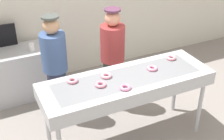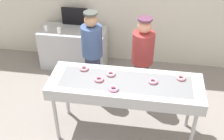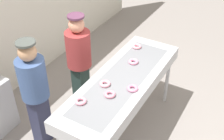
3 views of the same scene
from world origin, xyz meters
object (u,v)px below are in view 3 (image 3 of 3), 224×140
at_px(worker_assistant, 35,89).
at_px(strawberry_donut_0, 133,62).
at_px(strawberry_donut_2, 105,84).
at_px(strawberry_donut_4, 110,94).
at_px(worker_baker, 79,58).
at_px(strawberry_donut_1, 137,46).
at_px(strawberry_donut_3, 81,101).
at_px(strawberry_donut_5, 133,88).
at_px(fryer_conveyor, 123,84).

bearing_deg(worker_assistant, strawberry_donut_0, 146.60).
bearing_deg(strawberry_donut_2, strawberry_donut_4, -133.31).
relative_size(strawberry_donut_4, worker_baker, 0.08).
height_order(strawberry_donut_1, strawberry_donut_4, same).
distance_m(strawberry_donut_3, worker_baker, 1.07).
xyz_separation_m(strawberry_donut_1, worker_assistant, (-1.47, 0.73, -0.09)).
xyz_separation_m(strawberry_donut_4, strawberry_donut_5, (0.24, -0.19, 0.00)).
bearing_deg(strawberry_donut_1, strawberry_donut_2, -176.87).
xyz_separation_m(strawberry_donut_1, strawberry_donut_4, (-1.17, -0.21, 0.00)).
xyz_separation_m(fryer_conveyor, strawberry_donut_4, (-0.38, -0.03, 0.11)).
height_order(fryer_conveyor, worker_baker, worker_baker).
xyz_separation_m(fryer_conveyor, strawberry_donut_3, (-0.66, 0.21, 0.11)).
xyz_separation_m(strawberry_donut_0, strawberry_donut_4, (-0.77, -0.07, 0.00)).
bearing_deg(strawberry_donut_5, strawberry_donut_4, 142.11).
bearing_deg(strawberry_donut_3, strawberry_donut_1, -0.83).
height_order(strawberry_donut_1, strawberry_donut_2, same).
relative_size(strawberry_donut_0, strawberry_donut_3, 1.00).
height_order(strawberry_donut_0, strawberry_donut_1, same).
relative_size(strawberry_donut_3, strawberry_donut_4, 1.00).
relative_size(strawberry_donut_1, worker_baker, 0.08).
bearing_deg(strawberry_donut_5, strawberry_donut_3, 140.89).
height_order(fryer_conveyor, strawberry_donut_2, strawberry_donut_2).
height_order(strawberry_donut_4, worker_baker, worker_baker).
relative_size(strawberry_donut_3, worker_assistant, 0.08).
xyz_separation_m(strawberry_donut_4, worker_assistant, (-0.30, 0.94, -0.09)).
relative_size(strawberry_donut_0, worker_assistant, 0.08).
xyz_separation_m(strawberry_donut_1, worker_baker, (-0.60, 0.66, -0.09)).
height_order(strawberry_donut_0, strawberry_donut_3, same).
bearing_deg(strawberry_donut_4, fryer_conveyor, 4.21).
bearing_deg(strawberry_donut_1, strawberry_donut_3, 179.17).
bearing_deg(worker_baker, strawberry_donut_4, 61.62).
relative_size(strawberry_donut_4, strawberry_donut_5, 1.00).
distance_m(strawberry_donut_0, worker_baker, 0.83).
bearing_deg(strawberry_donut_0, fryer_conveyor, -173.82).
bearing_deg(worker_assistant, strawberry_donut_2, 125.39).
bearing_deg(strawberry_donut_4, strawberry_donut_2, 46.69).
xyz_separation_m(strawberry_donut_2, strawberry_donut_4, (-0.15, -0.16, 0.00)).
relative_size(strawberry_donut_0, strawberry_donut_4, 1.00).
bearing_deg(strawberry_donut_3, strawberry_donut_4, -40.12).
bearing_deg(worker_baker, fryer_conveyor, 82.10).
distance_m(strawberry_donut_4, worker_baker, 1.05).
xyz_separation_m(strawberry_donut_0, strawberry_donut_5, (-0.53, -0.26, 0.00)).
height_order(strawberry_donut_0, strawberry_donut_2, same).
xyz_separation_m(worker_baker, worker_assistant, (-0.88, 0.07, 0.00)).
bearing_deg(strawberry_donut_2, fryer_conveyor, -28.75).
bearing_deg(fryer_conveyor, strawberry_donut_3, 162.67).
bearing_deg(strawberry_donut_3, fryer_conveyor, -17.33).
relative_size(worker_baker, worker_assistant, 0.99).
xyz_separation_m(strawberry_donut_3, strawberry_donut_4, (0.28, -0.23, 0.00)).
bearing_deg(strawberry_donut_4, strawberry_donut_1, 10.26).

